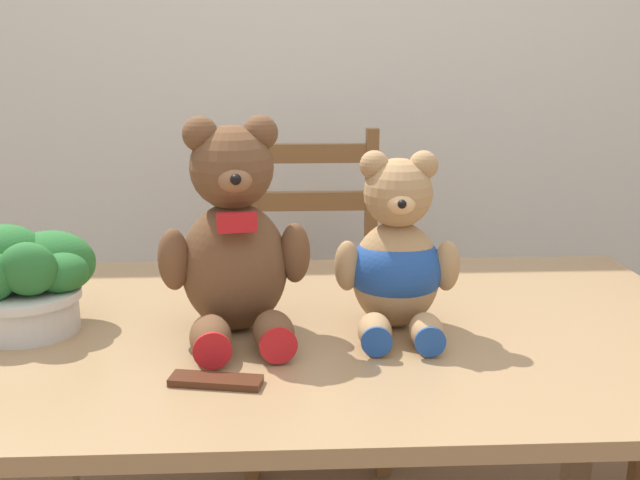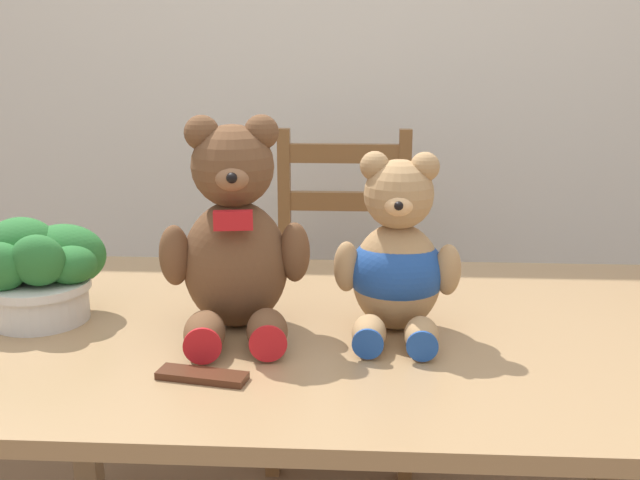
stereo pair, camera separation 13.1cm
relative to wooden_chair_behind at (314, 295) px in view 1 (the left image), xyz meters
The scene contains 7 objects.
wall_back 0.98m from the wooden_chair_behind, 88.85° to the left, with size 8.00×0.04×2.60m, color silver.
dining_table 0.86m from the wooden_chair_behind, 89.30° to the right, with size 1.46×0.89×0.70m.
wooden_chair_behind is the anchor object (origin of this frame).
teddy_bear_left 0.97m from the wooden_chair_behind, 101.58° to the right, with size 0.28×0.30×0.40m.
teddy_bear_right 0.94m from the wooden_chair_behind, 81.98° to the right, with size 0.23×0.24×0.34m.
potted_plant 1.06m from the wooden_chair_behind, 123.89° to the right, with size 0.23×0.21×0.20m.
chocolate_bar 1.13m from the wooden_chair_behind, 100.21° to the right, with size 0.15×0.04×0.01m, color #472314.
Camera 1 is at (-0.09, -0.83, 1.21)m, focal length 40.00 mm.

